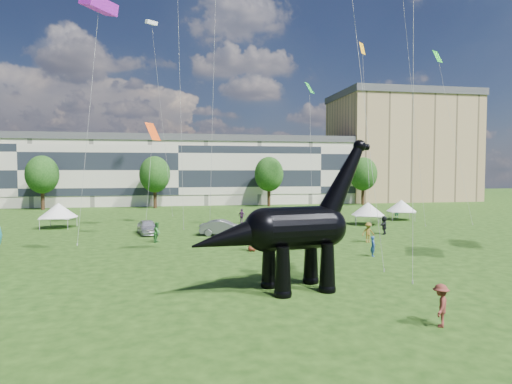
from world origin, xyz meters
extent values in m
plane|color=#16330C|center=(0.00, 0.00, 0.00)|extent=(220.00, 220.00, 0.00)
cube|color=beige|center=(-8.00, 62.00, 6.00)|extent=(78.00, 11.00, 12.00)
cube|color=tan|center=(40.00, 65.00, 11.00)|extent=(28.00, 18.00, 22.00)
cylinder|color=#382314|center=(-30.00, 53.00, 1.60)|extent=(0.56, 0.56, 3.20)
ellipsoid|color=#14380F|center=(-30.00, 53.00, 6.32)|extent=(5.20, 5.20, 6.24)
cylinder|color=#382314|center=(-12.00, 53.00, 1.60)|extent=(0.56, 0.56, 3.20)
ellipsoid|color=#14380F|center=(-12.00, 53.00, 6.32)|extent=(5.20, 5.20, 6.24)
cylinder|color=#382314|center=(8.00, 53.00, 1.60)|extent=(0.56, 0.56, 3.20)
ellipsoid|color=#14380F|center=(8.00, 53.00, 6.32)|extent=(5.20, 5.20, 6.24)
cylinder|color=#382314|center=(26.00, 53.00, 1.60)|extent=(0.56, 0.56, 3.20)
ellipsoid|color=#14380F|center=(26.00, 53.00, 6.32)|extent=(5.20, 5.20, 6.24)
cone|color=black|center=(-2.59, -0.80, 1.31)|extent=(1.05, 1.05, 2.62)
sphere|color=black|center=(-2.59, -0.80, 0.16)|extent=(0.96, 0.96, 0.96)
cone|color=black|center=(-2.92, 1.10, 1.31)|extent=(1.05, 1.05, 2.62)
sphere|color=black|center=(-2.92, 1.10, 0.16)|extent=(0.96, 0.96, 0.96)
cone|color=black|center=(0.00, -0.34, 1.31)|extent=(1.05, 1.05, 2.62)
sphere|color=black|center=(0.00, -0.34, 0.16)|extent=(0.96, 0.96, 0.96)
cone|color=black|center=(-0.34, 1.55, 1.31)|extent=(1.05, 1.05, 2.62)
sphere|color=black|center=(-0.34, 1.55, 0.16)|extent=(0.96, 0.96, 0.96)
cylinder|color=black|center=(-1.55, 0.36, 3.41)|extent=(4.03, 2.96, 2.36)
sphere|color=black|center=(-3.36, 0.05, 3.41)|extent=(2.36, 2.36, 2.36)
sphere|color=black|center=(0.26, 0.68, 3.41)|extent=(2.27, 2.27, 2.27)
cone|color=black|center=(1.31, 0.86, 5.94)|extent=(3.47, 1.86, 4.63)
sphere|color=black|center=(2.36, 1.05, 7.95)|extent=(0.73, 0.73, 0.73)
cylinder|color=black|center=(2.62, 1.09, 7.91)|extent=(0.67, 0.48, 0.38)
cone|color=black|center=(-5.13, -0.26, 3.12)|extent=(4.87, 2.61, 2.57)
imported|color=silver|center=(-11.09, 22.63, 0.74)|extent=(2.66, 4.63, 1.48)
imported|color=slate|center=(-3.53, 20.41, 0.78)|extent=(4.95, 2.65, 1.55)
imported|color=white|center=(3.89, 26.71, 0.75)|extent=(5.94, 4.29, 1.50)
imported|color=#595960|center=(7.23, 21.67, 0.71)|extent=(4.53, 5.15, 1.43)
cube|color=white|center=(14.39, 25.74, 1.12)|extent=(3.96, 3.96, 0.12)
cone|color=white|center=(14.39, 25.74, 1.93)|extent=(5.02, 5.02, 1.53)
cylinder|color=#999999|center=(12.54, 24.94, 0.56)|extent=(0.06, 0.06, 1.12)
cylinder|color=#999999|center=(15.19, 23.89, 0.56)|extent=(0.06, 0.06, 1.12)
cylinder|color=#999999|center=(13.59, 27.59, 0.56)|extent=(0.06, 0.06, 1.12)
cylinder|color=#999999|center=(16.24, 26.54, 0.56)|extent=(0.06, 0.06, 1.12)
cube|color=white|center=(20.82, 29.54, 1.10)|extent=(3.71, 3.71, 0.12)
cone|color=white|center=(20.82, 29.54, 1.90)|extent=(4.70, 4.70, 1.50)
cylinder|color=#999999|center=(19.09, 28.58, 0.55)|extent=(0.06, 0.06, 1.10)
cylinder|color=#999999|center=(21.78, 27.81, 0.55)|extent=(0.06, 0.06, 1.10)
cylinder|color=#999999|center=(19.86, 31.27, 0.55)|extent=(0.06, 0.06, 1.10)
cylinder|color=#999999|center=(22.55, 30.50, 0.55)|extent=(0.06, 0.06, 1.10)
cube|color=white|center=(-21.33, 29.12, 1.18)|extent=(3.52, 3.52, 0.13)
cone|color=white|center=(-21.33, 29.12, 2.04)|extent=(4.46, 4.46, 1.61)
cylinder|color=#999999|center=(-22.97, 27.77, 0.59)|extent=(0.06, 0.06, 1.18)
cylinder|color=#999999|center=(-19.97, 27.47, 0.59)|extent=(0.06, 0.06, 1.18)
cylinder|color=#999999|center=(-22.68, 30.76, 0.59)|extent=(0.06, 0.06, 1.18)
cylinder|color=#999999|center=(-19.68, 30.47, 0.59)|extent=(0.06, 0.06, 1.18)
imported|color=#632F6B|center=(-0.27, 29.99, 0.88)|extent=(1.03, 1.04, 1.76)
imported|color=teal|center=(21.44, 31.84, 0.88)|extent=(0.68, 0.48, 1.76)
imported|color=#A33A28|center=(-2.09, 11.68, 0.91)|extent=(0.93, 0.65, 1.83)
imported|color=black|center=(12.71, 18.24, 0.94)|extent=(1.53, 1.70, 1.88)
imported|color=#294B97|center=(6.62, 8.02, 0.78)|extent=(0.46, 0.62, 1.56)
imported|color=maroon|center=(2.93, -6.11, 0.91)|extent=(1.24, 1.34, 1.82)
imported|color=#327930|center=(-9.85, 17.39, 0.93)|extent=(0.94, 1.07, 1.85)
imported|color=olive|center=(8.97, 13.93, 0.91)|extent=(1.21, 0.74, 1.83)
plane|color=green|center=(26.35, 30.75, 21.76)|extent=(2.00, 1.57, 1.65)
plane|color=#F9A50D|center=(15.98, 31.51, 22.51)|extent=(1.46, 1.31, 1.55)
cube|color=white|center=(-11.61, 42.37, 27.82)|extent=(1.79, 1.56, 0.64)
plane|color=green|center=(11.28, 39.50, 18.71)|extent=(1.98, 2.09, 1.65)
cube|color=purple|center=(-15.23, 21.50, 22.36)|extent=(3.41, 3.88, 1.41)
plane|color=#E2450F|center=(-10.76, 27.92, 10.92)|extent=(2.08, 2.45, 2.01)
camera|label=1|loc=(-7.82, -22.12, 6.60)|focal=30.00mm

